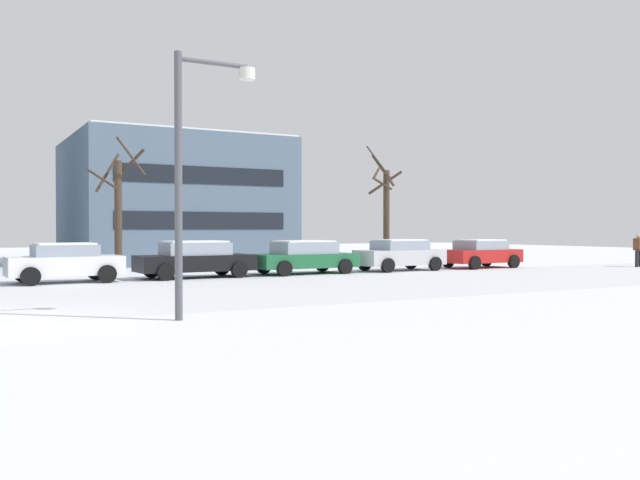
{
  "coord_description": "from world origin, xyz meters",
  "views": [
    {
      "loc": [
        -1.33,
        -15.68,
        1.9
      ],
      "look_at": [
        10.46,
        5.73,
        1.5
      ],
      "focal_mm": 38.02,
      "sensor_mm": 36.0,
      "label": 1
    }
  ],
  "objects": [
    {
      "name": "ground_plane",
      "position": [
        0.0,
        0.0,
        0.0
      ],
      "size": [
        120.0,
        120.0,
        0.0
      ],
      "primitive_type": "plane",
      "color": "white"
    },
    {
      "name": "road_surface",
      "position": [
        0.0,
        3.96,
        0.0
      ],
      "size": [
        80.0,
        9.92,
        0.0
      ],
      "color": "silver",
      "rests_on": "ground"
    },
    {
      "name": "street_lamp",
      "position": [
        3.2,
        -1.95,
        3.43
      ],
      "size": [
        1.8,
        0.36,
        5.58
      ],
      "color": "#4C4F54",
      "rests_on": "ground"
    },
    {
      "name": "parked_car_white",
      "position": [
        2.29,
        9.59,
        0.73
      ],
      "size": [
        3.91,
        2.08,
        1.41
      ],
      "color": "white",
      "rests_on": "ground"
    },
    {
      "name": "parked_car_black",
      "position": [
        7.1,
        9.69,
        0.74
      ],
      "size": [
        4.57,
        2.09,
        1.44
      ],
      "color": "black",
      "rests_on": "ground"
    },
    {
      "name": "parked_car_green",
      "position": [
        11.91,
        9.74,
        0.73
      ],
      "size": [
        4.53,
        2.22,
        1.42
      ],
      "color": "#1E6038",
      "rests_on": "ground"
    },
    {
      "name": "parked_car_silver",
      "position": [
        16.72,
        9.55,
        0.74
      ],
      "size": [
        4.16,
        2.1,
        1.43
      ],
      "color": "silver",
      "rests_on": "ground"
    },
    {
      "name": "parked_car_red",
      "position": [
        21.53,
        9.5,
        0.72
      ],
      "size": [
        4.01,
        2.17,
        1.39
      ],
      "color": "red",
      "rests_on": "ground"
    },
    {
      "name": "pedestrian_crossing",
      "position": [
        28.99,
        6.3,
        0.96
      ],
      "size": [
        0.55,
        0.44,
        1.66
      ],
      "color": "black",
      "rests_on": "ground"
    },
    {
      "name": "tree_far_mid",
      "position": [
        5.04,
        13.68,
        2.8
      ],
      "size": [
        2.49,
        2.48,
        5.69
      ],
      "color": "#423326",
      "rests_on": "ground"
    },
    {
      "name": "tree_far_right",
      "position": [
        17.88,
        12.38,
        2.84
      ],
      "size": [
        2.17,
        2.18,
        6.04
      ],
      "color": "#423326",
      "rests_on": "ground"
    },
    {
      "name": "building_far_right",
      "position": [
        10.26,
        23.41,
        3.56
      ],
      "size": [
        11.38,
        11.25,
        7.12
      ],
      "color": "slate",
      "rests_on": "ground"
    }
  ]
}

